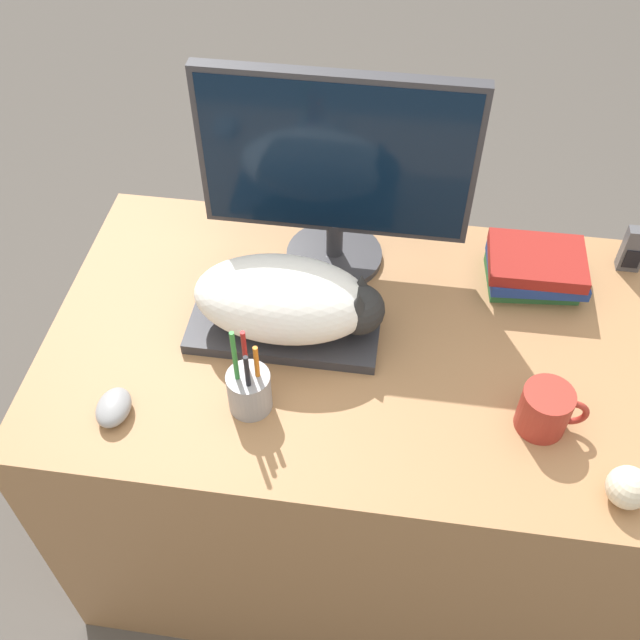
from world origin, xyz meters
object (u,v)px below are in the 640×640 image
(monitor, at_px, (336,167))
(book_stack, at_px, (535,269))
(phone, at_px, (633,249))
(pen_cup, at_px, (249,389))
(keyboard, at_px, (284,329))
(baseball, at_px, (628,487))
(computer_mouse, at_px, (114,407))
(cat, at_px, (290,300))
(coffee_mug, at_px, (546,410))

(monitor, xyz_separation_m, book_stack, (0.43, -0.02, -0.20))
(book_stack, bearing_deg, phone, 20.95)
(phone, height_order, book_stack, phone)
(phone, bearing_deg, pen_cup, -147.20)
(keyboard, distance_m, baseball, 0.69)
(computer_mouse, relative_size, pen_cup, 0.42)
(cat, bearing_deg, pen_cup, -103.66)
(keyboard, distance_m, coffee_mug, 0.52)
(computer_mouse, xyz_separation_m, coffee_mug, (0.77, 0.09, 0.03))
(computer_mouse, distance_m, phone, 1.11)
(coffee_mug, relative_size, pen_cup, 0.60)
(book_stack, bearing_deg, coffee_mug, -89.84)
(baseball, bearing_deg, computer_mouse, 177.08)
(computer_mouse, relative_size, coffee_mug, 0.70)
(cat, distance_m, pen_cup, 0.20)
(keyboard, xyz_separation_m, book_stack, (0.50, 0.21, 0.03))
(pen_cup, distance_m, book_stack, 0.66)
(keyboard, bearing_deg, baseball, -24.40)
(phone, bearing_deg, book_stack, -159.05)
(pen_cup, bearing_deg, coffee_mug, 3.38)
(cat, xyz_separation_m, pen_cup, (-0.04, -0.18, -0.05))
(keyboard, distance_m, book_stack, 0.54)
(keyboard, distance_m, phone, 0.77)
(pen_cup, bearing_deg, monitor, 76.11)
(baseball, height_order, book_stack, book_stack)
(computer_mouse, relative_size, baseball, 1.19)
(keyboard, xyz_separation_m, coffee_mug, (0.50, -0.15, 0.03))
(coffee_mug, distance_m, baseball, 0.18)
(keyboard, bearing_deg, cat, -0.00)
(coffee_mug, distance_m, phone, 0.49)
(keyboard, xyz_separation_m, computer_mouse, (-0.27, -0.24, 0.01))
(cat, xyz_separation_m, baseball, (0.61, -0.28, -0.06))
(coffee_mug, distance_m, pen_cup, 0.53)
(monitor, distance_m, coffee_mug, 0.61)
(keyboard, relative_size, baseball, 5.20)
(computer_mouse, xyz_separation_m, book_stack, (0.77, 0.45, 0.02))
(keyboard, relative_size, coffee_mug, 3.08)
(computer_mouse, bearing_deg, cat, 39.75)
(monitor, relative_size, phone, 5.10)
(monitor, bearing_deg, phone, 5.58)
(pen_cup, distance_m, baseball, 0.67)
(pen_cup, xyz_separation_m, book_stack, (0.53, 0.40, -0.00))
(coffee_mug, xyz_separation_m, book_stack, (-0.00, 0.36, -0.00))
(cat, height_order, monitor, monitor)
(cat, distance_m, phone, 0.75)
(keyboard, height_order, computer_mouse, computer_mouse)
(baseball, bearing_deg, cat, 155.11)
(cat, relative_size, phone, 3.43)
(computer_mouse, relative_size, book_stack, 0.42)
(cat, height_order, computer_mouse, cat)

